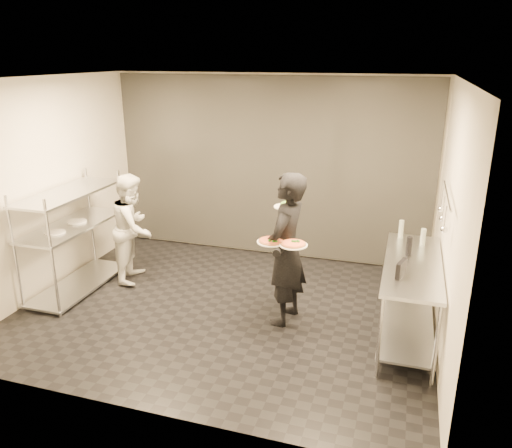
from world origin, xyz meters
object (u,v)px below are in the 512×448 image
(bottle_dark, at_px, (409,246))
(pass_rack, at_px, (73,235))
(pos_monitor, at_px, (401,269))
(prep_counter, at_px, (410,287))
(pizza_plate_far, at_px, (293,244))
(bottle_clear, at_px, (423,237))
(bottle_green, at_px, (401,229))
(waiter, at_px, (286,250))
(pizza_plate_near, at_px, (271,241))
(chef, at_px, (133,228))
(salad_plate, at_px, (286,205))

(bottle_dark, bearing_deg, pass_rack, -177.51)
(pos_monitor, bearing_deg, prep_counter, 89.17)
(pizza_plate_far, height_order, bottle_clear, bottle_clear)
(pizza_plate_far, bearing_deg, pos_monitor, -8.67)
(bottle_green, relative_size, bottle_dark, 0.98)
(waiter, distance_m, pizza_plate_near, 0.26)
(chef, xyz_separation_m, pizza_plate_far, (2.45, -0.75, 0.31))
(pos_monitor, relative_size, bottle_dark, 1.06)
(pos_monitor, xyz_separation_m, bottle_green, (-0.04, 1.18, 0.02))
(waiter, xyz_separation_m, bottle_dark, (1.35, 0.21, 0.12))
(waiter, relative_size, bottle_dark, 8.32)
(prep_counter, relative_size, pizza_plate_far, 5.69)
(pizza_plate_far, bearing_deg, prep_counter, 10.40)
(pass_rack, height_order, bottle_clear, pass_rack)
(bottle_clear, bearing_deg, chef, -179.19)
(pizza_plate_near, relative_size, pizza_plate_far, 1.04)
(waiter, xyz_separation_m, pos_monitor, (1.29, -0.39, 0.09))
(bottle_dark, bearing_deg, pizza_plate_near, -165.87)
(bottle_green, bearing_deg, pizza_plate_far, -137.99)
(pass_rack, height_order, pizza_plate_near, pass_rack)
(chef, bearing_deg, pos_monitor, -116.13)
(prep_counter, bearing_deg, bottle_dark, 107.15)
(waiter, bearing_deg, chef, -94.39)
(pos_monitor, bearing_deg, pass_rack, -170.09)
(waiter, bearing_deg, pizza_plate_far, 40.18)
(salad_plate, bearing_deg, prep_counter, -11.02)
(waiter, xyz_separation_m, salad_plate, (-0.09, 0.32, 0.44))
(bottle_clear, bearing_deg, pos_monitor, -102.45)
(prep_counter, distance_m, bottle_green, 0.89)
(chef, bearing_deg, waiter, -114.80)
(chef, relative_size, bottle_green, 7.10)
(pizza_plate_near, height_order, bottle_green, bottle_green)
(waiter, xyz_separation_m, bottle_clear, (1.50, 0.59, 0.11))
(waiter, xyz_separation_m, bottle_green, (1.25, 0.80, 0.12))
(pizza_plate_far, xyz_separation_m, pos_monitor, (1.16, -0.18, -0.07))
(waiter, bearing_deg, pass_rack, -81.76)
(pizza_plate_far, distance_m, bottle_clear, 1.59)
(pos_monitor, height_order, bottle_dark, bottle_dark)
(bottle_clear, bearing_deg, pizza_plate_far, -149.71)
(pizza_plate_near, bearing_deg, pos_monitor, -8.83)
(pos_monitor, bearing_deg, waiter, 178.72)
(salad_plate, relative_size, bottle_green, 1.32)
(bottle_clear, bearing_deg, prep_counter, -99.61)
(pizza_plate_near, distance_m, bottle_green, 1.68)
(prep_counter, bearing_deg, salad_plate, 168.98)
(pizza_plate_far, xyz_separation_m, bottle_green, (1.12, 1.01, -0.04))
(pizza_plate_far, bearing_deg, bottle_clear, 30.29)
(pass_rack, bearing_deg, waiter, -0.42)
(pass_rack, xyz_separation_m, waiter, (2.92, -0.02, 0.14))
(chef, height_order, salad_plate, chef)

